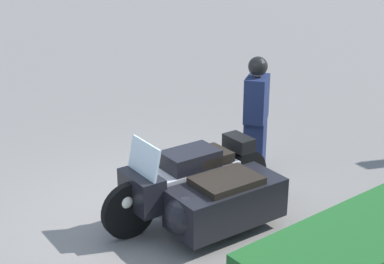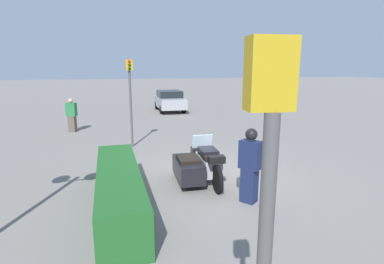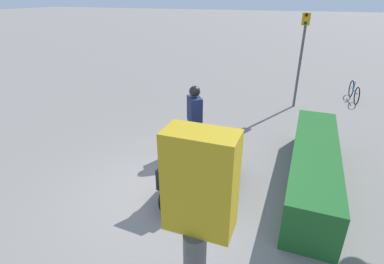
{
  "view_description": "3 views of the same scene",
  "coord_description": "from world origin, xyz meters",
  "px_view_note": "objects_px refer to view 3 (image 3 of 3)",
  "views": [
    {
      "loc": [
        3.74,
        5.55,
        3.75
      ],
      "look_at": [
        -0.4,
        0.29,
        1.2
      ],
      "focal_mm": 55.0,
      "sensor_mm": 36.0,
      "label": 1
    },
    {
      "loc": [
        -8.05,
        2.86,
        3.13
      ],
      "look_at": [
        0.56,
        0.41,
        1.21
      ],
      "focal_mm": 28.0,
      "sensor_mm": 36.0,
      "label": 2
    },
    {
      "loc": [
        4.72,
        2.26,
        3.85
      ],
      "look_at": [
        -0.59,
        0.22,
        1.23
      ],
      "focal_mm": 28.0,
      "sensor_mm": 36.0,
      "label": 3
    }
  ],
  "objects_px": {
    "officer_rider": "(195,117)",
    "traffic_light_far": "(302,47)",
    "police_motorcycle": "(202,170)",
    "hedge_bush_curbside": "(313,166)",
    "bicycle_parked": "(354,92)"
  },
  "relations": [
    {
      "from": "hedge_bush_curbside",
      "to": "bicycle_parked",
      "type": "distance_m",
      "value": 6.92
    },
    {
      "from": "hedge_bush_curbside",
      "to": "bicycle_parked",
      "type": "bearing_deg",
      "value": 168.04
    },
    {
      "from": "police_motorcycle",
      "to": "traffic_light_far",
      "type": "height_order",
      "value": "traffic_light_far"
    },
    {
      "from": "police_motorcycle",
      "to": "officer_rider",
      "type": "xyz_separation_m",
      "value": [
        -1.65,
        -0.79,
        0.46
      ]
    },
    {
      "from": "police_motorcycle",
      "to": "officer_rider",
      "type": "distance_m",
      "value": 1.89
    },
    {
      "from": "police_motorcycle",
      "to": "hedge_bush_curbside",
      "type": "relative_size",
      "value": 0.56
    },
    {
      "from": "officer_rider",
      "to": "hedge_bush_curbside",
      "type": "height_order",
      "value": "officer_rider"
    },
    {
      "from": "hedge_bush_curbside",
      "to": "traffic_light_far",
      "type": "relative_size",
      "value": 1.35
    },
    {
      "from": "officer_rider",
      "to": "police_motorcycle",
      "type": "bearing_deg",
      "value": -100.04
    },
    {
      "from": "officer_rider",
      "to": "traffic_light_far",
      "type": "distance_m",
      "value": 5.25
    },
    {
      "from": "hedge_bush_curbside",
      "to": "bicycle_parked",
      "type": "xyz_separation_m",
      "value": [
        -6.77,
        1.43,
        -0.13
      ]
    },
    {
      "from": "bicycle_parked",
      "to": "hedge_bush_curbside",
      "type": "bearing_deg",
      "value": -18.07
    },
    {
      "from": "police_motorcycle",
      "to": "traffic_light_far",
      "type": "bearing_deg",
      "value": 170.01
    },
    {
      "from": "traffic_light_far",
      "to": "bicycle_parked",
      "type": "height_order",
      "value": "traffic_light_far"
    },
    {
      "from": "hedge_bush_curbside",
      "to": "bicycle_parked",
      "type": "relative_size",
      "value": 2.66
    }
  ]
}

